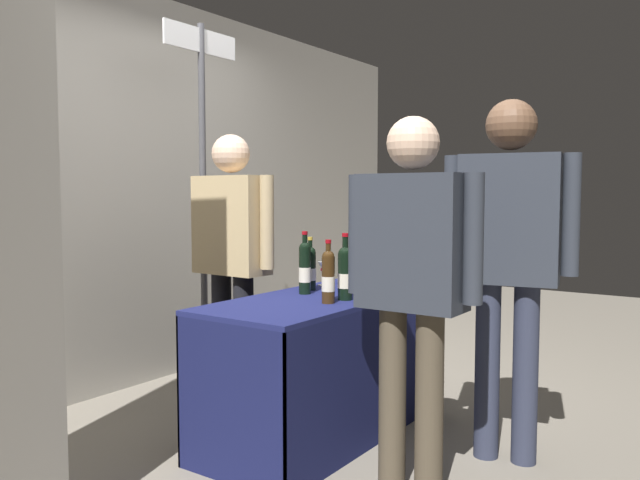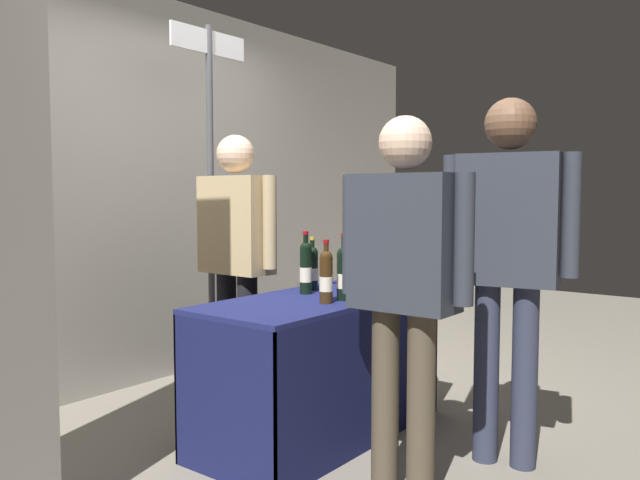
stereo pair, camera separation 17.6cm
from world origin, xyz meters
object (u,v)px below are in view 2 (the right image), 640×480
at_px(vendor_presenter, 236,244).
at_px(featured_wine_bottle, 326,276).
at_px(taster_foreground_right, 508,244).
at_px(tasting_table, 320,342).
at_px(display_bottle_0, 306,267).
at_px(wine_glass_near_vendor, 327,268).
at_px(booth_signpost, 210,169).

bearing_deg(vendor_presenter, featured_wine_bottle, -12.28).
relative_size(vendor_presenter, taster_foreground_right, 0.95).
height_order(tasting_table, taster_foreground_right, taster_foreground_right).
distance_m(featured_wine_bottle, display_bottle_0, 0.32).
distance_m(wine_glass_near_vendor, vendor_presenter, 0.56).
bearing_deg(tasting_table, vendor_presenter, 84.86).
height_order(tasting_table, featured_wine_bottle, featured_wine_bottle).
height_order(wine_glass_near_vendor, vendor_presenter, vendor_presenter).
bearing_deg(display_bottle_0, featured_wine_bottle, -122.61).
height_order(display_bottle_0, booth_signpost, booth_signpost).
bearing_deg(booth_signpost, vendor_presenter, -112.55).
bearing_deg(taster_foreground_right, wine_glass_near_vendor, -16.31).
relative_size(tasting_table, vendor_presenter, 0.87).
height_order(display_bottle_0, taster_foreground_right, taster_foreground_right).
bearing_deg(taster_foreground_right, tasting_table, 4.44).
xyz_separation_m(tasting_table, wine_glass_near_vendor, (0.36, 0.22, 0.35)).
bearing_deg(display_bottle_0, wine_glass_near_vendor, 17.17).
relative_size(display_bottle_0, booth_signpost, 0.14).
bearing_deg(booth_signpost, wine_glass_near_vendor, -81.23).
relative_size(featured_wine_bottle, taster_foreground_right, 0.18).
xyz_separation_m(display_bottle_0, vendor_presenter, (0.03, 0.56, 0.09)).
height_order(taster_foreground_right, booth_signpost, booth_signpost).
height_order(tasting_table, booth_signpost, booth_signpost).
bearing_deg(wine_glass_near_vendor, booth_signpost, 98.77).
bearing_deg(booth_signpost, taster_foreground_right, -89.13).
height_order(display_bottle_0, wine_glass_near_vendor, display_bottle_0).
bearing_deg(vendor_presenter, wine_glass_near_vendor, 34.56).
bearing_deg(vendor_presenter, display_bottle_0, -1.77).
bearing_deg(taster_foreground_right, display_bottle_0, 1.24).
bearing_deg(booth_signpost, display_bottle_0, -101.69).
distance_m(vendor_presenter, taster_foreground_right, 1.61).
relative_size(tasting_table, featured_wine_bottle, 4.53).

